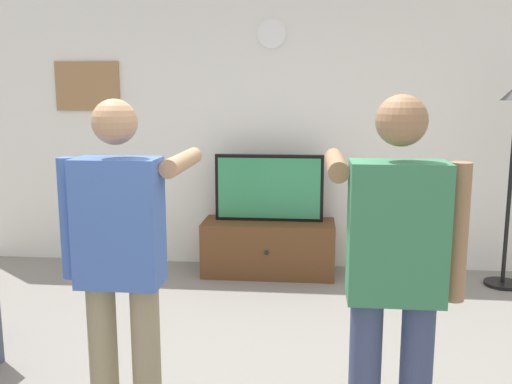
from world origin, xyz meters
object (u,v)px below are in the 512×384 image
(framed_picture, at_px, (88,86))
(person_standing_nearer_couch, at_px, (394,273))
(tv_stand, at_px, (269,248))
(person_standing_nearer_lamp, at_px, (122,256))
(television, at_px, (269,188))
(wall_clock, at_px, (272,34))

(framed_picture, height_order, person_standing_nearer_couch, framed_picture)
(tv_stand, xyz_separation_m, person_standing_nearer_lamp, (-0.50, -2.68, 0.70))
(television, distance_m, person_standing_nearer_couch, 3.01)
(framed_picture, xyz_separation_m, person_standing_nearer_couch, (2.58, -3.17, -0.81))
(wall_clock, height_order, person_standing_nearer_lamp, wall_clock)
(tv_stand, xyz_separation_m, person_standing_nearer_couch, (0.75, -2.87, 0.72))
(wall_clock, xyz_separation_m, framed_picture, (-1.83, 0.00, -0.49))
(tv_stand, distance_m, television, 0.58)
(person_standing_nearer_couch, bearing_deg, person_standing_nearer_lamp, 171.44)
(person_standing_nearer_lamp, bearing_deg, framed_picture, 114.09)
(wall_clock, height_order, framed_picture, wall_clock)
(television, height_order, framed_picture, framed_picture)
(television, height_order, wall_clock, wall_clock)
(television, distance_m, framed_picture, 2.08)
(wall_clock, relative_size, person_standing_nearer_couch, 0.16)
(person_standing_nearer_couch, bearing_deg, framed_picture, 129.21)
(person_standing_nearer_couch, bearing_deg, wall_clock, 103.35)
(person_standing_nearer_lamp, relative_size, person_standing_nearer_couch, 0.99)
(television, xyz_separation_m, person_standing_nearer_couch, (0.75, -2.92, 0.14))
(framed_picture, distance_m, person_standing_nearer_lamp, 3.36)
(person_standing_nearer_couch, bearing_deg, tv_stand, 104.65)
(wall_clock, bearing_deg, framed_picture, 179.84)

